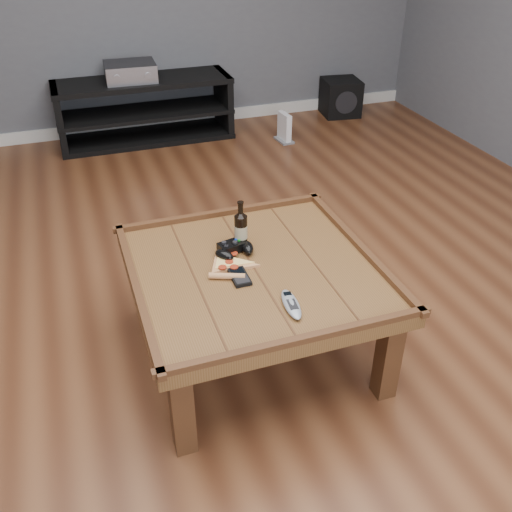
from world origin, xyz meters
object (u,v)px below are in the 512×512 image
object	(u,v)px
beer_bottle	(241,229)
pizza_slice	(229,266)
game_controller	(234,249)
game_console	(284,129)
media_console	(145,111)
subwoofer	(341,97)
smartphone	(240,277)
remote_control	(291,304)
av_receiver	(130,72)
coffee_table	(254,280)

from	to	relation	value
beer_bottle	pizza_slice	bearing A→B (deg)	-124.66
beer_bottle	game_controller	world-z (taller)	beer_bottle
game_controller	game_console	world-z (taller)	game_controller
media_console	subwoofer	bearing A→B (deg)	1.37
smartphone	subwoofer	distance (m)	3.42
pizza_slice	smartphone	xyz separation A→B (m)	(0.02, -0.09, -0.00)
media_console	pizza_slice	size ratio (longest dim) A/B	4.64
remote_control	av_receiver	xyz separation A→B (m)	(-0.13, 3.04, 0.10)
beer_bottle	game_console	size ratio (longest dim) A/B	0.92
game_controller	media_console	bearing A→B (deg)	76.14
game_console	av_receiver	bearing A→B (deg)	154.59
smartphone	av_receiver	distance (m)	2.80
beer_bottle	subwoofer	world-z (taller)	beer_bottle
beer_bottle	pizza_slice	distance (m)	0.19
game_controller	subwoofer	distance (m)	3.25
game_controller	pizza_slice	world-z (taller)	game_controller
media_console	beer_bottle	distance (m)	2.58
av_receiver	game_console	xyz separation A→B (m)	(1.14, -0.41, -0.46)
beer_bottle	av_receiver	distance (m)	2.56
subwoofer	game_console	xyz separation A→B (m)	(-0.73, -0.46, -0.05)
media_console	coffee_table	bearing A→B (deg)	-90.00
smartphone	game_console	world-z (taller)	smartphone
game_controller	coffee_table	bearing A→B (deg)	-83.27
beer_bottle	av_receiver	bearing A→B (deg)	91.84
coffee_table	beer_bottle	xyz separation A→B (m)	(0.00, 0.18, 0.15)
pizza_slice	remote_control	xyz separation A→B (m)	(0.14, -0.33, 0.00)
pizza_slice	smartphone	bearing A→B (deg)	-56.90
coffee_table	beer_bottle	world-z (taller)	beer_bottle
remote_control	coffee_table	bearing A→B (deg)	104.83
av_receiver	smartphone	bearing A→B (deg)	-87.12
coffee_table	game_console	world-z (taller)	coffee_table
coffee_table	media_console	world-z (taller)	media_console
beer_bottle	av_receiver	world-z (taller)	beer_bottle
coffee_table	smartphone	distance (m)	0.12
game_controller	beer_bottle	bearing A→B (deg)	34.46
game_controller	subwoofer	world-z (taller)	game_controller
pizza_slice	remote_control	bearing A→B (deg)	-44.35
pizza_slice	game_console	world-z (taller)	pizza_slice
game_controller	smartphone	bearing A→B (deg)	-113.30
beer_bottle	game_controller	bearing A→B (deg)	-132.70
beer_bottle	subwoofer	bearing A→B (deg)	55.47
beer_bottle	game_console	distance (m)	2.44
coffee_table	game_console	xyz separation A→B (m)	(1.06, 2.34, -0.28)
beer_bottle	smartphone	bearing A→B (deg)	-109.36
smartphone	av_receiver	bearing A→B (deg)	90.20
media_console	game_console	size ratio (longest dim) A/B	5.93
smartphone	subwoofer	size ratio (longest dim) A/B	0.35
beer_bottle	coffee_table	bearing A→B (deg)	-90.61
media_console	remote_control	world-z (taller)	media_console
beer_bottle	smartphone	world-z (taller)	beer_bottle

